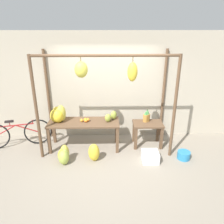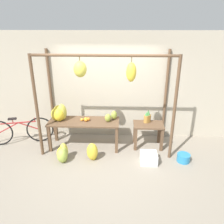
{
  "view_description": "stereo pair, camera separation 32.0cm",
  "coord_description": "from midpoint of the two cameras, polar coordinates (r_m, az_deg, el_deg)",
  "views": [
    {
      "loc": [
        0.04,
        -4.19,
        2.92
      ],
      "look_at": [
        0.14,
        0.7,
        0.96
      ],
      "focal_mm": 35.0,
      "sensor_mm": 36.0,
      "label": 1
    },
    {
      "loc": [
        0.36,
        -4.18,
        2.92
      ],
      "look_at": [
        0.14,
        0.7,
        0.96
      ],
      "focal_mm": 35.0,
      "sensor_mm": 36.0,
      "label": 2
    }
  ],
  "objects": [
    {
      "name": "banana_pile_ground_right",
      "position": [
        5.1,
        -6.5,
        -10.55
      ],
      "size": [
        0.3,
        0.29,
        0.42
      ],
      "color": "yellow",
      "rests_on": "ground_plane"
    },
    {
      "name": "display_table_main",
      "position": [
        5.46,
        -9.04,
        -3.51
      ],
      "size": [
        1.74,
        0.64,
        0.71
      ],
      "color": "brown",
      "rests_on": "ground_plane"
    },
    {
      "name": "display_table_side",
      "position": [
        5.59,
        7.68,
        -4.36
      ],
      "size": [
        0.74,
        0.5,
        0.63
      ],
      "color": "brown",
      "rests_on": "ground_plane"
    },
    {
      "name": "banana_pile_ground_left",
      "position": [
        5.16,
        -14.21,
        -10.98
      ],
      "size": [
        0.34,
        0.43,
        0.41
      ],
      "color": "#9EB247",
      "rests_on": "ground_plane"
    },
    {
      "name": "blue_bucket",
      "position": [
        5.4,
        16.6,
        -10.78
      ],
      "size": [
        0.29,
        0.29,
        0.18
      ],
      "color": "teal",
      "rests_on": "ground_plane"
    },
    {
      "name": "banana_pile_on_table",
      "position": [
        5.5,
        -15.51,
        -0.66
      ],
      "size": [
        0.44,
        0.48,
        0.42
      ],
      "color": "gold",
      "rests_on": "display_table_main"
    },
    {
      "name": "papaya_pile",
      "position": [
        5.38,
        -1.94,
        -1.17
      ],
      "size": [
        0.35,
        0.36,
        0.22
      ],
      "color": "#93A33D",
      "rests_on": "display_table_main"
    },
    {
      "name": "stall_awning",
      "position": [
        4.89,
        -3.81,
        6.9
      ],
      "size": [
        3.11,
        1.19,
        2.38
      ],
      "color": "brown",
      "rests_on": "ground_plane"
    },
    {
      "name": "shop_wall_back",
      "position": [
        5.8,
        -3.16,
        6.61
      ],
      "size": [
        8.0,
        0.08,
        2.8
      ],
      "color": "#B2A893",
      "rests_on": "ground_plane"
    },
    {
      "name": "ground_plane",
      "position": [
        5.11,
        -3.31,
        -13.09
      ],
      "size": [
        20.0,
        20.0,
        0.0
      ],
      "primitive_type": "plane",
      "color": "gray"
    },
    {
      "name": "parked_bicycle",
      "position": [
        6.11,
        -24.99,
        -5.14
      ],
      "size": [
        1.66,
        0.45,
        0.73
      ],
      "color": "black",
      "rests_on": "ground_plane"
    },
    {
      "name": "pineapple_cluster",
      "position": [
        5.58,
        7.39,
        -1.17
      ],
      "size": [
        0.18,
        0.17,
        0.33
      ],
      "color": "#B27F38",
      "rests_on": "display_table_side"
    },
    {
      "name": "fruit_crate_white",
      "position": [
        5.13,
        8.13,
        -11.48
      ],
      "size": [
        0.37,
        0.34,
        0.25
      ],
      "color": "silver",
      "rests_on": "ground_plane"
    },
    {
      "name": "orange_pile",
      "position": [
        5.39,
        -8.63,
        -2.14
      ],
      "size": [
        0.23,
        0.14,
        0.1
      ],
      "color": "orange",
      "rests_on": "display_table_main"
    }
  ]
}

